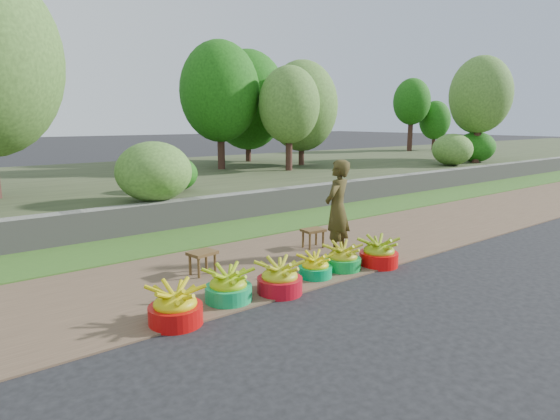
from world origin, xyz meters
TOP-DOWN VIEW (x-y plane):
  - ground_plane at (0.00, 0.00)m, footprint 120.00×120.00m
  - dirt_shoulder at (0.00, 1.25)m, footprint 80.00×2.50m
  - grass_verge at (0.00, 3.25)m, footprint 80.00×1.50m
  - retaining_wall at (0.00, 4.10)m, footprint 80.00×0.35m
  - earth_bank at (0.00, 9.00)m, footprint 80.00×10.00m
  - basin_a at (-2.23, 0.15)m, footprint 0.55×0.55m
  - basin_b at (-1.49, 0.33)m, footprint 0.54×0.54m
  - basin_c at (-0.86, 0.18)m, footprint 0.55×0.55m
  - basin_d at (-0.15, 0.33)m, footprint 0.44×0.44m
  - basin_e at (0.37, 0.34)m, footprint 0.51×0.51m
  - basin_f at (0.93, 0.17)m, footprint 0.55×0.55m
  - stool_left at (-1.28, 1.33)m, footprint 0.40×0.33m
  - stool_right at (0.78, 1.42)m, footprint 0.37×0.30m
  - vendor_woman at (0.75, 0.85)m, footprint 0.63×0.52m

SIDE VIEW (x-z plane):
  - ground_plane at x=0.00m, z-range 0.00..0.00m
  - dirt_shoulder at x=0.00m, z-range 0.00..0.02m
  - grass_verge at x=0.00m, z-range 0.00..0.04m
  - basin_d at x=-0.15m, z-range -0.02..0.31m
  - basin_e at x=0.37m, z-range -0.02..0.36m
  - basin_b at x=-1.49m, z-range -0.02..0.38m
  - basin_c at x=-0.86m, z-range -0.02..0.39m
  - basin_f at x=0.93m, z-range -0.02..0.39m
  - basin_a at x=-2.23m, z-range -0.02..0.39m
  - earth_bank at x=0.00m, z-range 0.00..0.50m
  - stool_right at x=0.78m, z-range 0.11..0.42m
  - stool_left at x=-1.28m, z-range 0.11..0.43m
  - retaining_wall at x=0.00m, z-range 0.00..0.55m
  - vendor_woman at x=0.75m, z-range 0.02..1.48m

